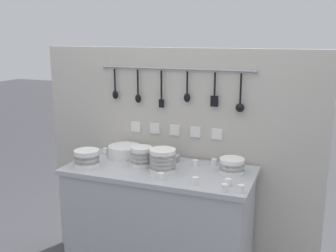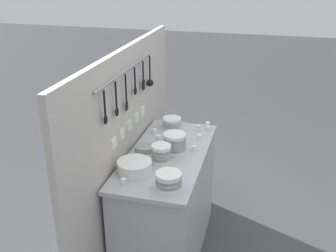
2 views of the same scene
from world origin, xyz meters
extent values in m
cube|color=#ADAFB5|center=(0.00, 0.00, 0.86)|extent=(1.18, 0.54, 0.03)
cube|color=#ADAFB5|center=(0.00, 0.00, 0.42)|extent=(1.13, 0.52, 0.84)
cube|color=#BCB7AD|center=(0.00, 0.30, 0.80)|extent=(1.98, 0.04, 1.61)
cylinder|color=#93969E|center=(0.00, 0.27, 1.47)|extent=(1.05, 0.01, 0.01)
sphere|color=#93969E|center=(-0.53, 0.27, 1.47)|extent=(0.02, 0.02, 0.02)
sphere|color=#93969E|center=(0.53, 0.27, 1.47)|extent=(0.02, 0.02, 0.02)
cylinder|color=black|center=(-0.44, 0.26, 1.38)|extent=(0.01, 0.01, 0.16)
ellipsoid|color=black|center=(-0.44, 0.26, 1.28)|extent=(0.04, 0.02, 0.06)
cylinder|color=#93969E|center=(-0.44, 0.27, 1.47)|extent=(0.01, 0.01, 0.02)
cylinder|color=black|center=(-0.26, 0.26, 1.37)|extent=(0.01, 0.01, 0.17)
ellipsoid|color=black|center=(-0.26, 0.26, 1.26)|extent=(0.04, 0.02, 0.06)
cylinder|color=#93969E|center=(-0.26, 0.27, 1.47)|extent=(0.01, 0.01, 0.02)
cylinder|color=black|center=(-0.09, 0.26, 1.36)|extent=(0.01, 0.01, 0.20)
cube|color=black|center=(-0.09, 0.26, 1.24)|extent=(0.04, 0.01, 0.06)
cylinder|color=#93969E|center=(-0.09, 0.27, 1.47)|extent=(0.01, 0.01, 0.02)
cylinder|color=black|center=(0.09, 0.26, 1.39)|extent=(0.01, 0.01, 0.15)
ellipsoid|color=black|center=(0.09, 0.26, 1.29)|extent=(0.04, 0.02, 0.06)
cylinder|color=#93969E|center=(0.09, 0.27, 1.47)|extent=(0.01, 0.01, 0.02)
cylinder|color=black|center=(0.28, 0.26, 1.38)|extent=(0.01, 0.01, 0.15)
cube|color=black|center=(0.28, 0.26, 1.28)|extent=(0.05, 0.01, 0.07)
cylinder|color=#93969E|center=(0.28, 0.27, 1.47)|extent=(0.01, 0.01, 0.02)
cylinder|color=black|center=(0.44, 0.26, 1.36)|extent=(0.01, 0.01, 0.20)
sphere|color=black|center=(0.44, 0.26, 1.25)|extent=(0.06, 0.06, 0.06)
cylinder|color=#93969E|center=(0.44, 0.27, 1.47)|extent=(0.01, 0.01, 0.02)
cube|color=white|center=(-0.29, 0.28, 1.06)|extent=(0.07, 0.01, 0.07)
cube|color=white|center=(-0.15, 0.28, 1.06)|extent=(0.07, 0.01, 0.07)
cube|color=white|center=(0.00, 0.28, 1.06)|extent=(0.07, 0.01, 0.07)
cube|color=white|center=(0.15, 0.28, 1.06)|extent=(0.07, 0.01, 0.07)
cube|color=white|center=(0.29, 0.28, 1.06)|extent=(0.07, 0.01, 0.07)
cylinder|color=white|center=(-0.45, -0.13, 0.90)|extent=(0.16, 0.16, 0.05)
cylinder|color=white|center=(-0.45, -0.13, 0.93)|extent=(0.16, 0.16, 0.05)
cylinder|color=white|center=(-0.45, -0.13, 0.96)|extent=(0.16, 0.16, 0.05)
cylinder|color=white|center=(0.04, -0.04, 0.90)|extent=(0.16, 0.16, 0.04)
cylinder|color=white|center=(0.04, -0.04, 0.92)|extent=(0.16, 0.16, 0.04)
cylinder|color=white|center=(0.04, -0.04, 0.94)|extent=(0.16, 0.16, 0.04)
cylinder|color=white|center=(0.04, -0.04, 0.97)|extent=(0.16, 0.16, 0.04)
cylinder|color=white|center=(0.04, -0.04, 0.99)|extent=(0.16, 0.16, 0.04)
cylinder|color=white|center=(-0.13, 0.01, 0.90)|extent=(0.14, 0.14, 0.05)
cylinder|color=white|center=(-0.13, 0.01, 0.92)|extent=(0.14, 0.14, 0.05)
cylinder|color=white|center=(-0.13, 0.01, 0.95)|extent=(0.14, 0.14, 0.05)
cylinder|color=white|center=(-0.13, 0.01, 0.98)|extent=(0.14, 0.14, 0.05)
cylinder|color=white|center=(0.44, 0.08, 0.90)|extent=(0.15, 0.15, 0.04)
cylinder|color=white|center=(0.44, 0.08, 0.92)|extent=(0.15, 0.15, 0.04)
cylinder|color=white|center=(0.44, 0.08, 0.94)|extent=(0.15, 0.15, 0.04)
cylinder|color=white|center=(-0.31, 0.14, 0.88)|extent=(0.22, 0.22, 0.01)
cylinder|color=white|center=(-0.31, 0.14, 0.89)|extent=(0.22, 0.22, 0.01)
cylinder|color=white|center=(-0.31, 0.14, 0.90)|extent=(0.22, 0.22, 0.01)
cylinder|color=white|center=(-0.31, 0.14, 0.91)|extent=(0.22, 0.22, 0.01)
cylinder|color=white|center=(-0.31, 0.14, 0.93)|extent=(0.22, 0.22, 0.01)
cylinder|color=white|center=(-0.31, 0.14, 0.94)|extent=(0.22, 0.22, 0.01)
cylinder|color=white|center=(-0.31, 0.14, 0.95)|extent=(0.22, 0.22, 0.01)
cylinder|color=#93969E|center=(0.00, 0.17, 0.89)|extent=(0.14, 0.14, 0.04)
cylinder|color=white|center=(0.55, -0.20, 0.89)|extent=(0.04, 0.04, 0.04)
cylinder|color=white|center=(0.29, -0.17, 0.89)|extent=(0.04, 0.04, 0.04)
cylinder|color=white|center=(0.46, -0.22, 0.89)|extent=(0.04, 0.04, 0.04)
cylinder|color=white|center=(0.30, 0.18, 0.89)|extent=(0.04, 0.04, 0.04)
cylinder|color=white|center=(0.20, 0.12, 0.89)|extent=(0.04, 0.04, 0.04)
cylinder|color=white|center=(0.08, -0.18, 0.89)|extent=(0.04, 0.04, 0.04)
cylinder|color=white|center=(-0.47, 0.15, 0.89)|extent=(0.04, 0.04, 0.04)
cylinder|color=white|center=(0.47, -0.13, 0.89)|extent=(0.04, 0.04, 0.04)
camera|label=1|loc=(0.88, -2.16, 1.70)|focal=42.00mm
camera|label=2|loc=(-2.41, -0.64, 2.15)|focal=42.00mm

